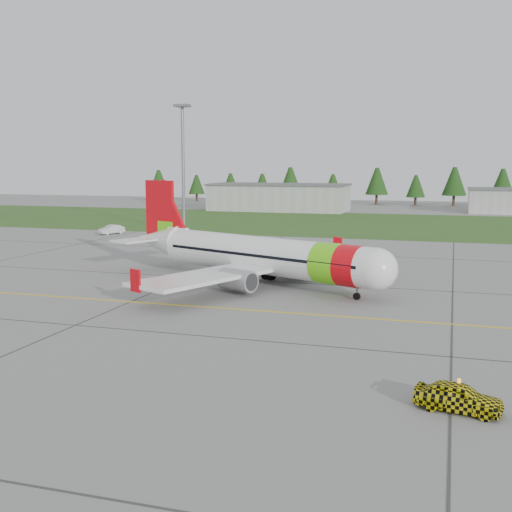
% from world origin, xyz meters
% --- Properties ---
extents(ground, '(320.00, 320.00, 0.00)m').
position_xyz_m(ground, '(0.00, 0.00, 0.00)').
color(ground, gray).
rests_on(ground, ground).
extents(aircraft, '(29.45, 27.96, 9.38)m').
position_xyz_m(aircraft, '(-7.22, 18.38, 2.71)').
color(aircraft, white).
rests_on(aircraft, ground).
extents(follow_me_car, '(1.61, 1.81, 3.92)m').
position_xyz_m(follow_me_car, '(10.32, -8.46, 1.96)').
color(follow_me_car, yellow).
rests_on(follow_me_car, ground).
extents(service_van, '(1.98, 1.94, 4.42)m').
position_xyz_m(service_van, '(-42.15, 52.41, 2.21)').
color(service_van, silver).
rests_on(service_van, ground).
extents(grass_strip, '(320.00, 50.00, 0.03)m').
position_xyz_m(grass_strip, '(0.00, 82.00, 0.01)').
color(grass_strip, '#30561E').
rests_on(grass_strip, ground).
extents(taxi_guideline, '(120.00, 0.25, 0.02)m').
position_xyz_m(taxi_guideline, '(0.00, 8.00, 0.01)').
color(taxi_guideline, gold).
rests_on(taxi_guideline, ground).
extents(hangar_west, '(32.00, 14.00, 6.00)m').
position_xyz_m(hangar_west, '(-30.00, 110.00, 3.00)').
color(hangar_west, '#A8A8A3').
rests_on(hangar_west, ground).
extents(floodlight_mast, '(0.50, 0.50, 20.00)m').
position_xyz_m(floodlight_mast, '(-32.00, 58.00, 10.00)').
color(floodlight_mast, slate).
rests_on(floodlight_mast, ground).
extents(treeline, '(160.00, 8.00, 10.00)m').
position_xyz_m(treeline, '(0.00, 138.00, 5.00)').
color(treeline, '#1C3F14').
rests_on(treeline, ground).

